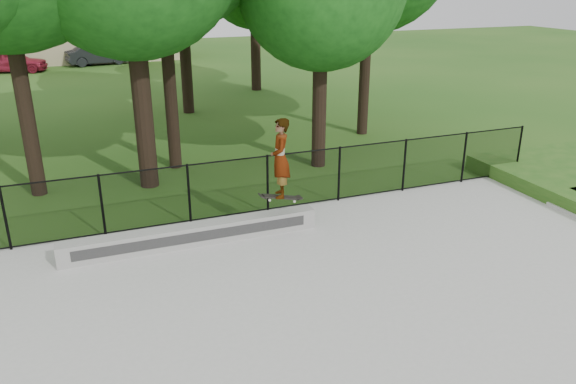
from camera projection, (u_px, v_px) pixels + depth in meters
name	position (u px, v px, depth m)	size (l,w,h in m)	color
ground	(386.00, 343.00, 9.28)	(100.00, 100.00, 0.00)	#255518
concrete_slab	(386.00, 342.00, 9.27)	(14.00, 12.00, 0.06)	#ACADA8
grind_ledge	(193.00, 235.00, 12.52)	(5.75, 0.40, 0.46)	#999995
car_a	(13.00, 61.00, 35.43)	(1.60, 3.95, 1.36)	maroon
car_b	(98.00, 55.00, 38.42)	(1.45, 3.78, 1.37)	black
car_c	(102.00, 54.00, 39.57)	(1.58, 3.58, 1.13)	#989CAC
skater_airborne	(280.00, 159.00, 12.44)	(0.83, 0.75, 1.98)	black
chainlink_fence	(268.00, 183.00, 14.12)	(16.06, 0.06, 1.50)	black
distant_building	(96.00, 28.00, 40.88)	(12.40, 6.40, 4.30)	tan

